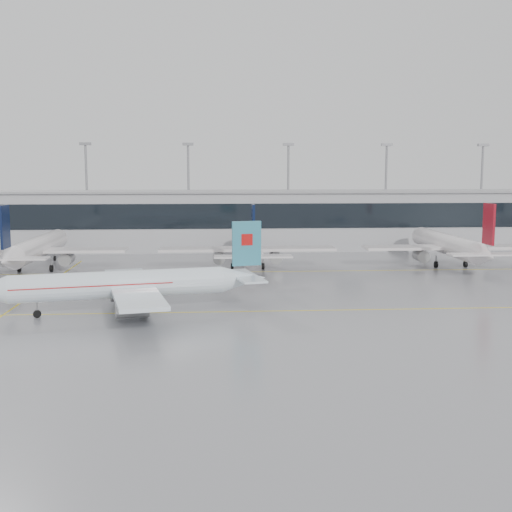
{
  "coord_description": "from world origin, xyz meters",
  "views": [
    {
      "loc": [
        -5.91,
        -73.93,
        16.35
      ],
      "look_at": [
        0.0,
        12.0,
        5.0
      ],
      "focal_mm": 45.0,
      "sensor_mm": 36.0,
      "label": 1
    }
  ],
  "objects": [
    {
      "name": "light_masts",
      "position": [
        0.0,
        68.0,
        13.34
      ],
      "size": [
        156.4,
        1.0,
        22.6
      ],
      "color": "gray",
      "rests_on": "ground"
    },
    {
      "name": "air_canada_jet",
      "position": [
        -15.45,
        0.47,
        3.26
      ],
      "size": [
        33.79,
        26.77,
        10.4
      ],
      "rotation": [
        0.0,
        0.0,
        3.35
      ],
      "color": "white",
      "rests_on": "ground"
    },
    {
      "name": "parked_jet_d",
      "position": [
        35.0,
        33.69,
        3.71
      ],
      "size": [
        29.64,
        36.96,
        11.72
      ],
      "rotation": [
        0.0,
        0.0,
        1.57
      ],
      "color": "silver",
      "rests_on": "ground"
    },
    {
      "name": "ground",
      "position": [
        0.0,
        0.0,
        0.0
      ],
      "size": [
        320.0,
        320.0,
        0.0
      ],
      "primitive_type": "plane",
      "color": "gray",
      "rests_on": "ground"
    },
    {
      "name": "taxi_line_north",
      "position": [
        0.0,
        30.0,
        0.01
      ],
      "size": [
        120.0,
        0.25,
        0.01
      ],
      "primitive_type": "cube",
      "color": "yellow",
      "rests_on": "ground"
    },
    {
      "name": "taxi_line_cross",
      "position": [
        -30.0,
        15.0,
        0.01
      ],
      "size": [
        0.25,
        60.0,
        0.01
      ],
      "primitive_type": "cube",
      "color": "yellow",
      "rests_on": "ground"
    },
    {
      "name": "terminal_roof",
      "position": [
        0.0,
        62.0,
        12.2
      ],
      "size": [
        182.0,
        16.0,
        0.4
      ],
      "primitive_type": "cube",
      "color": "gray",
      "rests_on": "ground"
    },
    {
      "name": "taxi_line_main",
      "position": [
        0.0,
        0.0,
        0.01
      ],
      "size": [
        120.0,
        0.25,
        0.01
      ],
      "primitive_type": "cube",
      "color": "yellow",
      "rests_on": "ground"
    },
    {
      "name": "parked_jet_b",
      "position": [
        -35.0,
        33.69,
        3.71
      ],
      "size": [
        29.64,
        36.96,
        11.72
      ],
      "rotation": [
        0.0,
        0.0,
        1.57
      ],
      "color": "silver",
      "rests_on": "ground"
    },
    {
      "name": "terminal",
      "position": [
        0.0,
        62.0,
        6.0
      ],
      "size": [
        180.0,
        15.0,
        12.0
      ],
      "primitive_type": "cube",
      "color": "#A5A5A9",
      "rests_on": "ground"
    },
    {
      "name": "parked_jet_c",
      "position": [
        -0.0,
        33.69,
        3.71
      ],
      "size": [
        29.64,
        36.96,
        11.72
      ],
      "rotation": [
        0.0,
        0.0,
        1.57
      ],
      "color": "silver",
      "rests_on": "ground"
    },
    {
      "name": "terminal_glass",
      "position": [
        0.0,
        54.45,
        7.5
      ],
      "size": [
        180.0,
        0.2,
        5.0
      ],
      "primitive_type": "cube",
      "color": "black",
      "rests_on": "ground"
    }
  ]
}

